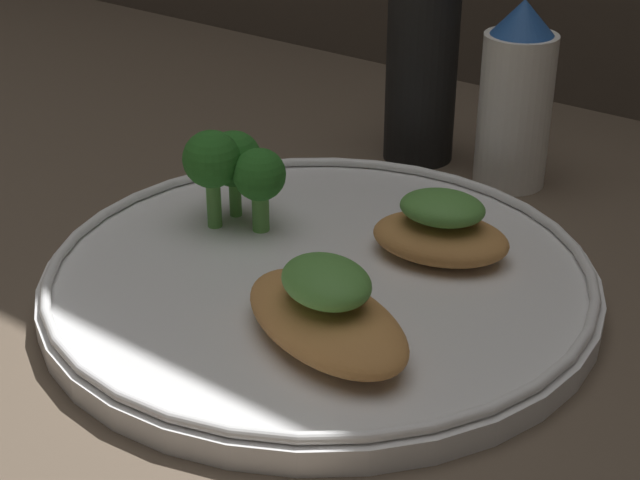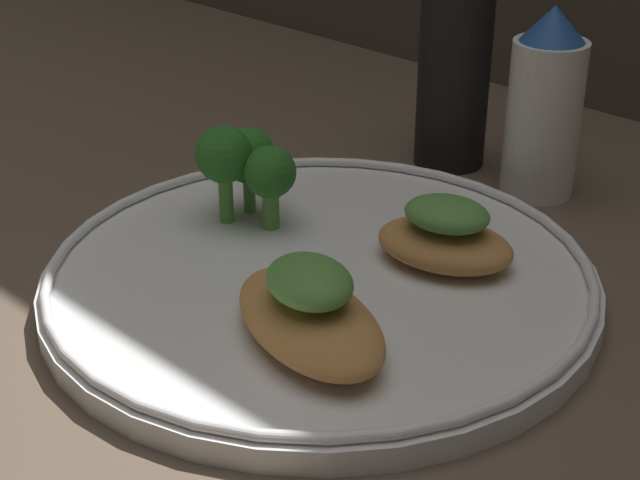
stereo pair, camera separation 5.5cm
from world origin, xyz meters
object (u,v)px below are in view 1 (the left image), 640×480
object	(u,v)px
plate	(320,277)
sauce_bottle	(516,98)
pepper_grinder	(422,55)
broccoli_bunch	(233,165)

from	to	relation	value
plate	sauce_bottle	distance (cm)	21.16
sauce_bottle	pepper_grinder	distance (cm)	7.80
broccoli_bunch	sauce_bottle	size ratio (longest dim) A/B	0.48
plate	pepper_grinder	size ratio (longest dim) A/B	1.79
pepper_grinder	sauce_bottle	bearing A→B (deg)	-0.00
pepper_grinder	plate	bearing A→B (deg)	-72.80
broccoli_bunch	pepper_grinder	world-z (taller)	pepper_grinder
plate	broccoli_bunch	distance (cm)	9.15
plate	broccoli_bunch	xyz separation A→B (cm)	(-7.90, 1.66, 4.31)
plate	broccoli_bunch	size ratio (longest dim) A/B	5.05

